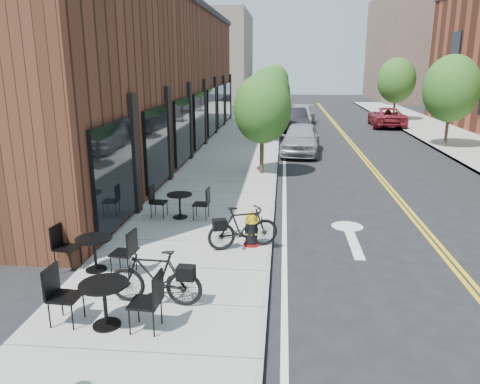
{
  "coord_description": "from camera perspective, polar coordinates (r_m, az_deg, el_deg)",
  "views": [
    {
      "loc": [
        0.19,
        -8.91,
        4.26
      ],
      "look_at": [
        -0.89,
        2.9,
        1.0
      ],
      "focal_mm": 35.0,
      "sensor_mm": 36.0,
      "label": 1
    }
  ],
  "objects": [
    {
      "name": "bicycle_left",
      "position": [
        8.49,
        -10.32,
        -10.17
      ],
      "size": [
        1.74,
        0.59,
        1.03
      ],
      "primitive_type": "imported",
      "rotation": [
        0.0,
        0.0,
        -1.63
      ],
      "color": "black",
      "rests_on": "sidewalk_near"
    },
    {
      "name": "sidewalk_near",
      "position": [
        19.5,
        -1.34,
        2.92
      ],
      "size": [
        4.0,
        70.0,
        0.12
      ],
      "primitive_type": "cube",
      "color": "#9E9B93",
      "rests_on": "ground"
    },
    {
      "name": "parked_car_far",
      "position": [
        34.58,
        17.45,
        8.71
      ],
      "size": [
        2.51,
        4.92,
        1.33
      ],
      "primitive_type": "imported",
      "rotation": [
        0.0,
        0.0,
        3.08
      ],
      "color": "maroon",
      "rests_on": "ground"
    },
    {
      "name": "bg_building_left",
      "position": [
        57.5,
        -3.06,
        16.08
      ],
      "size": [
        8.0,
        14.0,
        10.0
      ],
      "primitive_type": "cube",
      "color": "#726656",
      "rests_on": "ground"
    },
    {
      "name": "tree_near_a",
      "position": [
        18.01,
        2.74,
        10.07
      ],
      "size": [
        2.2,
        2.2,
        3.81
      ],
      "color": "#382B1E",
      "rests_on": "sidewalk_near"
    },
    {
      "name": "parked_car_c",
      "position": [
        34.29,
        7.35,
        9.24
      ],
      "size": [
        2.48,
        4.85,
        1.35
      ],
      "primitive_type": "imported",
      "rotation": [
        0.0,
        0.0,
        -0.13
      ],
      "color": "#ADADB2",
      "rests_on": "ground"
    },
    {
      "name": "tree_far_b",
      "position": [
        26.32,
        24.38,
        11.42
      ],
      "size": [
        2.8,
        2.8,
        4.62
      ],
      "color": "#382B1E",
      "rests_on": "sidewalk_far"
    },
    {
      "name": "parked_car_a",
      "position": [
        23.04,
        7.43,
        6.48
      ],
      "size": [
        2.18,
        4.56,
        1.5
      ],
      "primitive_type": "imported",
      "rotation": [
        0.0,
        0.0,
        -0.09
      ],
      "color": "#94969B",
      "rests_on": "ground"
    },
    {
      "name": "bistro_set_b",
      "position": [
        8.01,
        -16.18,
        -12.33
      ],
      "size": [
        1.84,
        0.83,
        0.99
      ],
      "rotation": [
        0.0,
        0.0,
        -0.06
      ],
      "color": "black",
      "rests_on": "sidewalk_near"
    },
    {
      "name": "tree_far_c",
      "position": [
        37.88,
        18.54,
        12.78
      ],
      "size": [
        2.8,
        2.8,
        4.62
      ],
      "color": "#382B1E",
      "rests_on": "sidewalk_far"
    },
    {
      "name": "parked_car_b",
      "position": [
        30.05,
        6.44,
        8.63
      ],
      "size": [
        2.12,
        4.91,
        1.57
      ],
      "primitive_type": "imported",
      "rotation": [
        0.0,
        0.0,
        0.1
      ],
      "color": "black",
      "rests_on": "ground"
    },
    {
      "name": "bistro_set_a",
      "position": [
        10.11,
        -17.31,
        -6.66
      ],
      "size": [
        1.75,
        0.84,
        0.93
      ],
      "rotation": [
        0.0,
        0.0,
        -0.14
      ],
      "color": "black",
      "rests_on": "sidewalk_near"
    },
    {
      "name": "building_near",
      "position": [
        23.88,
        -11.34,
        13.25
      ],
      "size": [
        5.0,
        28.0,
        7.0
      ],
      "primitive_type": "cube",
      "color": "#432415",
      "rests_on": "ground"
    },
    {
      "name": "bicycle_right",
      "position": [
        10.78,
        0.39,
        -4.32
      ],
      "size": [
        1.74,
        1.07,
        1.01
      ],
      "primitive_type": "imported",
      "rotation": [
        0.0,
        0.0,
        1.95
      ],
      "color": "black",
      "rests_on": "sidewalk_near"
    },
    {
      "name": "bistro_set_c",
      "position": [
        13.03,
        -7.36,
        -1.25
      ],
      "size": [
        1.64,
        0.75,
        0.88
      ],
      "rotation": [
        0.0,
        0.0,
        -0.07
      ],
      "color": "black",
      "rests_on": "sidewalk_near"
    },
    {
      "name": "tree_near_b",
      "position": [
        25.97,
        3.57,
        11.93
      ],
      "size": [
        2.3,
        2.3,
        3.98
      ],
      "color": "#382B1E",
      "rests_on": "sidewalk_near"
    },
    {
      "name": "fire_hydrant",
      "position": [
        10.98,
        1.41,
        -4.54
      ],
      "size": [
        0.39,
        0.39,
        0.85
      ],
      "rotation": [
        0.0,
        0.0,
        0.06
      ],
      "color": "maroon",
      "rests_on": "sidewalk_near"
    },
    {
      "name": "tree_near_c",
      "position": [
        33.97,
        4.0,
        12.41
      ],
      "size": [
        2.1,
        2.1,
        3.67
      ],
      "color": "#382B1E",
      "rests_on": "sidewalk_near"
    },
    {
      "name": "bg_building_right",
      "position": [
        61.02,
        21.12,
        16.02
      ],
      "size": [
        10.0,
        16.0,
        12.0
      ],
      "primitive_type": "cube",
      "color": "brown",
      "rests_on": "ground"
    },
    {
      "name": "ground",
      "position": [
        9.88,
        3.67,
        -10.21
      ],
      "size": [
        120.0,
        120.0,
        0.0
      ],
      "primitive_type": "plane",
      "color": "black",
      "rests_on": "ground"
    },
    {
      "name": "tree_near_d",
      "position": [
        41.95,
        4.28,
        13.32
      ],
      "size": [
        2.4,
        2.4,
        4.11
      ],
      "color": "#382B1E",
      "rests_on": "sidewalk_near"
    }
  ]
}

